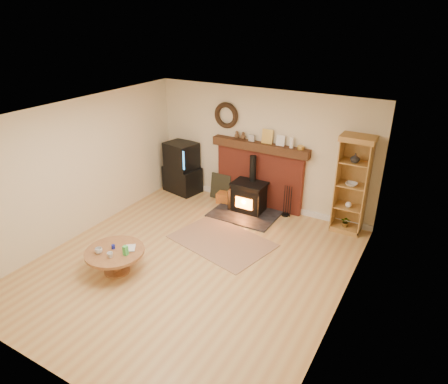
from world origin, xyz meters
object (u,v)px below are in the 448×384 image
Objects in this scene: tv_unit at (182,168)px; coffee_table at (115,255)px; curio_cabinet at (352,185)px; wood_stove at (248,198)px.

tv_unit is 3.43m from coffee_table.
tv_unit is at bearing -178.74° from curio_cabinet.
wood_stove is at bearing -172.12° from curio_cabinet.
curio_cabinet is at bearing 7.88° from wood_stove.
curio_cabinet is at bearing 48.46° from coffee_table.
coffee_table is at bearing -106.63° from wood_stove.
tv_unit reaches higher than coffee_table.
coffee_table is at bearing -73.68° from tv_unit.
curio_cabinet reaches higher than coffee_table.
wood_stove is at bearing 73.37° from coffee_table.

